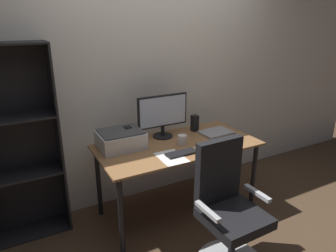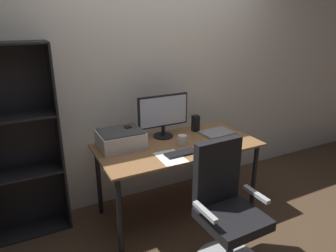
{
  "view_description": "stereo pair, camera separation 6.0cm",
  "coord_description": "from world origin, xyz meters",
  "px_view_note": "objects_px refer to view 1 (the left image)",
  "views": [
    {
      "loc": [
        -1.35,
        -2.32,
        1.87
      ],
      "look_at": [
        -0.09,
        0.02,
        0.93
      ],
      "focal_mm": 32.83,
      "sensor_mm": 36.0,
      "label": 1
    },
    {
      "loc": [
        -1.29,
        -2.35,
        1.87
      ],
      "look_at": [
        -0.09,
        0.02,
        0.93
      ],
      "focal_mm": 32.83,
      "sensor_mm": 36.0,
      "label": 2
    }
  ],
  "objects_px": {
    "printer": "(121,139)",
    "bookshelf": "(16,147)",
    "monitor": "(163,113)",
    "laptop": "(216,132)",
    "speaker_left": "(128,135)",
    "coffee_mug": "(182,140)",
    "desk": "(177,152)",
    "speaker_right": "(195,123)",
    "keyboard": "(182,153)",
    "mouse": "(201,147)",
    "office_chair": "(228,212)"
  },
  "relations": [
    {
      "from": "keyboard",
      "to": "speaker_right",
      "type": "xyz_separation_m",
      "value": [
        0.42,
        0.44,
        0.08
      ]
    },
    {
      "from": "laptop",
      "to": "coffee_mug",
      "type": "bearing_deg",
      "value": -172.45
    },
    {
      "from": "monitor",
      "to": "keyboard",
      "type": "bearing_deg",
      "value": -96.04
    },
    {
      "from": "mouse",
      "to": "laptop",
      "type": "relative_size",
      "value": 0.3
    },
    {
      "from": "coffee_mug",
      "to": "office_chair",
      "type": "xyz_separation_m",
      "value": [
        -0.03,
        -0.74,
        -0.33
      ]
    },
    {
      "from": "coffee_mug",
      "to": "bookshelf",
      "type": "height_order",
      "value": "bookshelf"
    },
    {
      "from": "keyboard",
      "to": "bookshelf",
      "type": "bearing_deg",
      "value": 153.56
    },
    {
      "from": "desk",
      "to": "bookshelf",
      "type": "height_order",
      "value": "bookshelf"
    },
    {
      "from": "keyboard",
      "to": "coffee_mug",
      "type": "bearing_deg",
      "value": 56.41
    },
    {
      "from": "monitor",
      "to": "desk",
      "type": "bearing_deg",
      "value": -81.23
    },
    {
      "from": "speaker_right",
      "to": "speaker_left",
      "type": "bearing_deg",
      "value": 180.0
    },
    {
      "from": "mouse",
      "to": "keyboard",
      "type": "bearing_deg",
      "value": -167.6
    },
    {
      "from": "mouse",
      "to": "speaker_right",
      "type": "height_order",
      "value": "speaker_right"
    },
    {
      "from": "monitor",
      "to": "printer",
      "type": "xyz_separation_m",
      "value": [
        -0.46,
        -0.06,
        -0.16
      ]
    },
    {
      "from": "keyboard",
      "to": "speaker_left",
      "type": "height_order",
      "value": "speaker_left"
    },
    {
      "from": "monitor",
      "to": "keyboard",
      "type": "xyz_separation_m",
      "value": [
        -0.05,
        -0.45,
        -0.24
      ]
    },
    {
      "from": "monitor",
      "to": "bookshelf",
      "type": "distance_m",
      "value": 1.33
    },
    {
      "from": "keyboard",
      "to": "desk",
      "type": "bearing_deg",
      "value": 67.27
    },
    {
      "from": "desk",
      "to": "laptop",
      "type": "distance_m",
      "value": 0.5
    },
    {
      "from": "speaker_left",
      "to": "monitor",
      "type": "bearing_deg",
      "value": 1.22
    },
    {
      "from": "mouse",
      "to": "office_chair",
      "type": "distance_m",
      "value": 0.67
    },
    {
      "from": "printer",
      "to": "bookshelf",
      "type": "distance_m",
      "value": 0.88
    },
    {
      "from": "coffee_mug",
      "to": "keyboard",
      "type": "bearing_deg",
      "value": -122.16
    },
    {
      "from": "laptop",
      "to": "printer",
      "type": "height_order",
      "value": "printer"
    },
    {
      "from": "desk",
      "to": "printer",
      "type": "xyz_separation_m",
      "value": [
        -0.5,
        0.18,
        0.16
      ]
    },
    {
      "from": "printer",
      "to": "bookshelf",
      "type": "relative_size",
      "value": 0.24
    },
    {
      "from": "printer",
      "to": "office_chair",
      "type": "bearing_deg",
      "value": -61.88
    },
    {
      "from": "desk",
      "to": "monitor",
      "type": "bearing_deg",
      "value": 98.77
    },
    {
      "from": "desk",
      "to": "keyboard",
      "type": "distance_m",
      "value": 0.25
    },
    {
      "from": "mouse",
      "to": "desk",
      "type": "bearing_deg",
      "value": 131.14
    },
    {
      "from": "laptop",
      "to": "speaker_left",
      "type": "height_order",
      "value": "speaker_left"
    },
    {
      "from": "printer",
      "to": "bookshelf",
      "type": "height_order",
      "value": "bookshelf"
    },
    {
      "from": "desk",
      "to": "coffee_mug",
      "type": "height_order",
      "value": "coffee_mug"
    },
    {
      "from": "desk",
      "to": "laptop",
      "type": "relative_size",
      "value": 4.75
    },
    {
      "from": "mouse",
      "to": "coffee_mug",
      "type": "relative_size",
      "value": 0.99
    },
    {
      "from": "desk",
      "to": "speaker_right",
      "type": "xyz_separation_m",
      "value": [
        0.34,
        0.23,
        0.17
      ]
    },
    {
      "from": "speaker_right",
      "to": "bookshelf",
      "type": "distance_m",
      "value": 1.69
    },
    {
      "from": "monitor",
      "to": "speaker_right",
      "type": "height_order",
      "value": "monitor"
    },
    {
      "from": "monitor",
      "to": "printer",
      "type": "relative_size",
      "value": 1.31
    },
    {
      "from": "coffee_mug",
      "to": "printer",
      "type": "bearing_deg",
      "value": 158.58
    },
    {
      "from": "speaker_left",
      "to": "coffee_mug",
      "type": "bearing_deg",
      "value": -30.44
    },
    {
      "from": "desk",
      "to": "monitor",
      "type": "height_order",
      "value": "monitor"
    },
    {
      "from": "desk",
      "to": "office_chair",
      "type": "xyz_separation_m",
      "value": [
        0.01,
        -0.77,
        -0.2
      ]
    },
    {
      "from": "monitor",
      "to": "speaker_right",
      "type": "distance_m",
      "value": 0.4
    },
    {
      "from": "mouse",
      "to": "bookshelf",
      "type": "relative_size",
      "value": 0.06
    },
    {
      "from": "keyboard",
      "to": "laptop",
      "type": "relative_size",
      "value": 0.91
    },
    {
      "from": "monitor",
      "to": "office_chair",
      "type": "bearing_deg",
      "value": -87.59
    },
    {
      "from": "laptop",
      "to": "speaker_right",
      "type": "bearing_deg",
      "value": 128.7
    },
    {
      "from": "monitor",
      "to": "laptop",
      "type": "xyz_separation_m",
      "value": [
        0.53,
        -0.18,
        -0.23
      ]
    },
    {
      "from": "mouse",
      "to": "speaker_right",
      "type": "bearing_deg",
      "value": 69.38
    }
  ]
}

